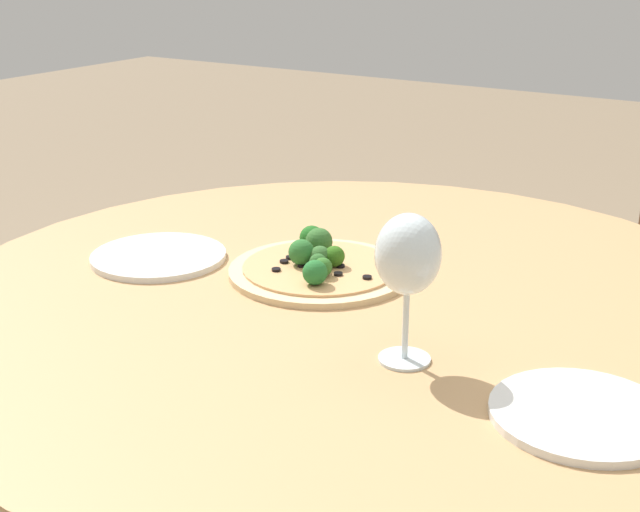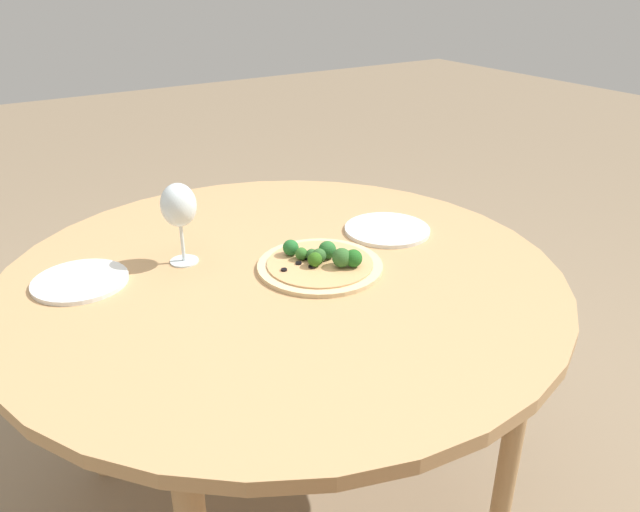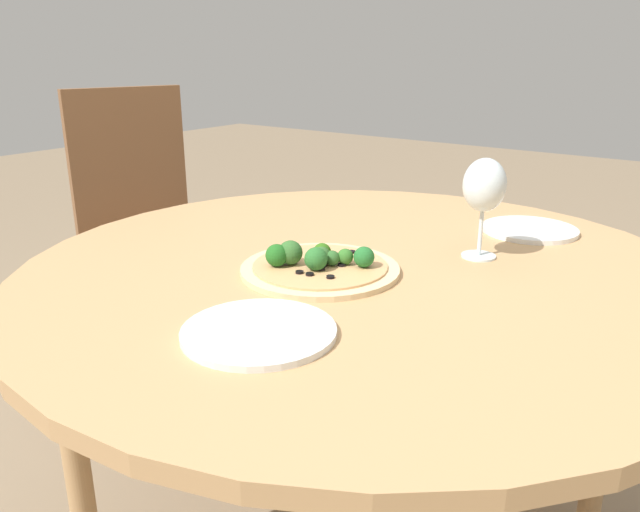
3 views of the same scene
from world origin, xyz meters
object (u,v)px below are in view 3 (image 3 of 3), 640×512
pizza (318,265)px  wine_glass (484,187)px  plate_near (259,332)px  chair (148,234)px  plate_far (530,229)px

pizza → wine_glass: wine_glass is taller
plate_near → wine_glass: bearing=167.5°
chair → plate_near: 1.25m
pizza → plate_near: bearing=18.4°
pizza → plate_far: (-0.48, 0.22, -0.01)m
chair → wine_glass: size_ratio=5.12×
plate_far → wine_glass: bearing=-5.4°
plate_near → plate_far: same height
wine_glass → plate_near: 0.53m
pizza → plate_far: bearing=155.5°
plate_far → pizza: bearing=-24.5°
chair → wine_glass: bearing=-79.9°
pizza → wine_glass: bearing=141.9°
pizza → plate_near: (0.25, 0.08, -0.01)m
wine_glass → plate_far: 0.26m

